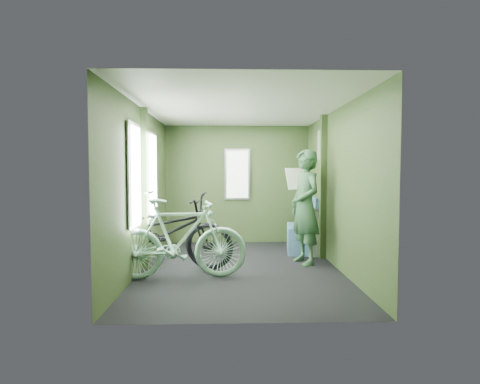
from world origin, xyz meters
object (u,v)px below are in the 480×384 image
object	(u,v)px
passenger	(305,207)
bench_seat	(303,235)
bicycle_black	(164,268)
waste_box	(314,232)
bicycle_mint	(179,279)

from	to	relation	value
passenger	bench_seat	distance (m)	1.09
passenger	bicycle_black	bearing A→B (deg)	-101.20
bicycle_black	waste_box	xyz separation A→B (m)	(2.36, 0.78, 0.39)
passenger	waste_box	distance (m)	0.78
bicycle_black	bench_seat	size ratio (longest dim) A/B	2.12
bicycle_black	bench_seat	xyz separation A→B (m)	(2.25, 1.13, 0.28)
waste_box	bench_seat	distance (m)	0.38
passenger	bench_seat	world-z (taller)	passenger
bicycle_mint	waste_box	xyz separation A→B (m)	(2.07, 1.36, 0.39)
bicycle_mint	bench_seat	size ratio (longest dim) A/B	1.83
bicycle_black	bicycle_mint	xyz separation A→B (m)	(0.29, -0.58, 0.00)
bicycle_mint	bicycle_black	bearing A→B (deg)	21.51
bicycle_mint	passenger	bearing A→B (deg)	-71.15
waste_box	bench_seat	xyz separation A→B (m)	(-0.11, 0.34, -0.11)
bicycle_black	bench_seat	distance (m)	2.53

